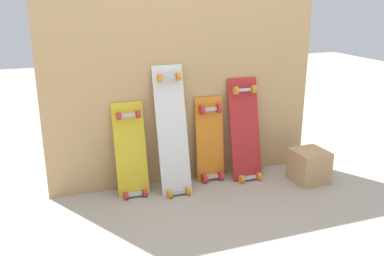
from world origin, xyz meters
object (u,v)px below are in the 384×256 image
(skateboard_orange, at_px, (210,143))
(wooden_crate, at_px, (309,166))
(skateboard_red, at_px, (245,134))
(skateboard_white, at_px, (173,135))
(skateboard_yellow, at_px, (131,155))

(skateboard_orange, bearing_deg, wooden_crate, -23.11)
(skateboard_red, bearing_deg, wooden_crate, -29.95)
(skateboard_orange, xyz_separation_m, wooden_crate, (0.69, -0.30, -0.17))
(skateboard_white, bearing_deg, wooden_crate, -12.24)
(skateboard_orange, bearing_deg, skateboard_white, -166.55)
(skateboard_white, height_order, wooden_crate, skateboard_white)
(skateboard_yellow, xyz_separation_m, skateboard_white, (0.30, -0.04, 0.12))
(skateboard_white, relative_size, skateboard_orange, 1.38)
(skateboard_white, distance_m, skateboard_red, 0.59)
(skateboard_yellow, bearing_deg, wooden_crate, -11.21)
(skateboard_yellow, xyz_separation_m, wooden_crate, (1.31, -0.26, -0.17))
(skateboard_yellow, bearing_deg, skateboard_orange, 3.44)
(skateboard_yellow, distance_m, skateboard_red, 0.89)
(skateboard_red, bearing_deg, skateboard_orange, 169.17)
(skateboard_yellow, xyz_separation_m, skateboard_red, (0.88, -0.01, 0.06))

